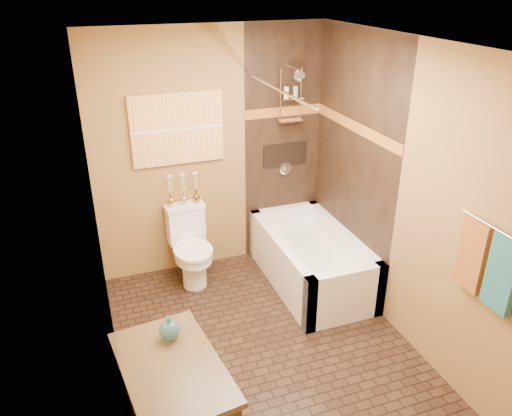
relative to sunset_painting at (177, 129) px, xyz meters
name	(u,v)px	position (x,y,z in m)	size (l,w,h in m)	color
floor	(264,345)	(0.34, -1.48, -1.55)	(3.00, 3.00, 0.00)	black
wall_left	(101,242)	(-0.86, -1.48, -0.30)	(0.02, 3.00, 2.50)	olive
wall_right	(399,193)	(1.54, -1.48, -0.30)	(0.02, 3.00, 2.50)	olive
wall_back	(212,154)	(0.34, 0.02, -0.30)	(2.40, 0.02, 2.50)	olive
wall_front	(371,339)	(0.34, -2.98, -0.30)	(2.40, 0.02, 2.50)	olive
ceiling	(266,43)	(0.34, -1.48, 0.95)	(3.00, 3.00, 0.00)	silver
alcove_tile_back	(283,146)	(1.11, 0.01, -0.30)	(0.85, 0.01, 2.50)	black
alcove_tile_right	(353,164)	(1.53, -0.73, -0.30)	(0.01, 1.50, 2.50)	black
mosaic_band_back	(284,112)	(1.11, 0.00, 0.07)	(0.85, 0.01, 0.10)	brown
mosaic_band_right	(355,127)	(1.52, -0.73, 0.07)	(0.01, 1.50, 0.10)	brown
alcove_niche	(285,155)	(1.14, 0.01, -0.40)	(0.50, 0.01, 0.25)	black
shower_fixtures	(290,109)	(1.14, -0.10, 0.12)	(0.24, 0.33, 1.16)	silver
curtain_rod	(278,89)	(0.74, -0.73, 0.47)	(0.03, 0.03, 1.55)	silver
towel_bar	(494,228)	(1.49, -2.53, -0.10)	(0.02, 0.02, 0.55)	silver
towel_teal	(502,275)	(1.50, -2.66, -0.37)	(0.05, 0.22, 0.52)	#1C5C5D
towel_rust	(473,255)	(1.50, -2.40, -0.37)	(0.05, 0.22, 0.52)	brown
sunset_painting	(177,129)	(0.00, 0.00, 0.00)	(0.90, 0.04, 0.70)	#C77C2E
vanity_mirror	(109,276)	(-0.85, -2.34, -0.05)	(0.01, 1.00, 0.90)	white
bathtub	(311,263)	(1.14, -0.73, -1.33)	(0.80, 1.50, 0.55)	white
toilet	(190,246)	(0.00, -0.26, -1.15)	(0.41, 0.60, 0.79)	white
vanity	(175,415)	(-0.59, -2.34, -1.14)	(0.66, 0.98, 0.81)	black
teal_bottle	(169,328)	(-0.54, -2.10, -0.66)	(0.13, 0.13, 0.21)	#235B69
bud_vases	(183,188)	(0.00, -0.09, -0.59)	(0.33, 0.07, 0.32)	gold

